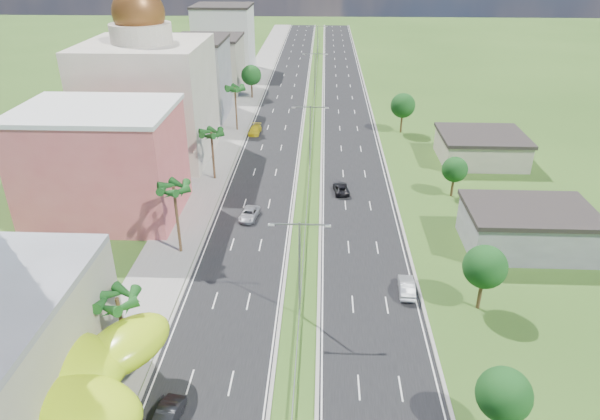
# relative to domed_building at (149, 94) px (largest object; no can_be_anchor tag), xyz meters

# --- Properties ---
(ground) EXTENTS (500.00, 500.00, 0.00)m
(ground) POSITION_rel_domed_building_xyz_m (28.00, -55.00, -11.35)
(ground) COLOR #2D5119
(ground) RESTS_ON ground
(road_left) EXTENTS (11.00, 260.00, 0.04)m
(road_left) POSITION_rel_domed_building_xyz_m (20.50, 35.00, -11.33)
(road_left) COLOR black
(road_left) RESTS_ON ground
(road_right) EXTENTS (11.00, 260.00, 0.04)m
(road_right) POSITION_rel_domed_building_xyz_m (35.50, 35.00, -11.33)
(road_right) COLOR black
(road_right) RESTS_ON ground
(sidewalk_left) EXTENTS (7.00, 260.00, 0.12)m
(sidewalk_left) POSITION_rel_domed_building_xyz_m (11.00, 35.00, -11.29)
(sidewalk_left) COLOR gray
(sidewalk_left) RESTS_ON ground
(median_guardrail) EXTENTS (0.10, 216.06, 0.76)m
(median_guardrail) POSITION_rel_domed_building_xyz_m (28.00, 16.99, -10.74)
(median_guardrail) COLOR gray
(median_guardrail) RESTS_ON ground
(streetlight_median_b) EXTENTS (6.04, 0.25, 11.00)m
(streetlight_median_b) POSITION_rel_domed_building_xyz_m (28.00, -45.00, -4.61)
(streetlight_median_b) COLOR gray
(streetlight_median_b) RESTS_ON ground
(streetlight_median_c) EXTENTS (6.04, 0.25, 11.00)m
(streetlight_median_c) POSITION_rel_domed_building_xyz_m (28.00, -5.00, -4.61)
(streetlight_median_c) COLOR gray
(streetlight_median_c) RESTS_ON ground
(streetlight_median_d) EXTENTS (6.04, 0.25, 11.00)m
(streetlight_median_d) POSITION_rel_domed_building_xyz_m (28.00, 40.00, -4.61)
(streetlight_median_d) COLOR gray
(streetlight_median_d) RESTS_ON ground
(streetlight_median_e) EXTENTS (6.04, 0.25, 11.00)m
(streetlight_median_e) POSITION_rel_domed_building_xyz_m (28.00, 85.00, -4.61)
(streetlight_median_e) COLOR gray
(streetlight_median_e) RESTS_ON ground
(lime_canopy) EXTENTS (18.00, 15.00, 7.40)m
(lime_canopy) POSITION_rel_domed_building_xyz_m (8.00, -59.00, -6.36)
(lime_canopy) COLOR #B7E015
(lime_canopy) RESTS_ON ground
(pink_shophouse) EXTENTS (20.00, 15.00, 15.00)m
(pink_shophouse) POSITION_rel_domed_building_xyz_m (0.00, -23.00, -3.85)
(pink_shophouse) COLOR #D25657
(pink_shophouse) RESTS_ON ground
(domed_building) EXTENTS (20.00, 20.00, 28.70)m
(domed_building) POSITION_rel_domed_building_xyz_m (0.00, 0.00, 0.00)
(domed_building) COLOR #BCB29C
(domed_building) RESTS_ON ground
(midrise_grey) EXTENTS (16.00, 15.00, 16.00)m
(midrise_grey) POSITION_rel_domed_building_xyz_m (1.00, 25.00, -3.35)
(midrise_grey) COLOR gray
(midrise_grey) RESTS_ON ground
(midrise_beige) EXTENTS (16.00, 15.00, 13.00)m
(midrise_beige) POSITION_rel_domed_building_xyz_m (1.00, 47.00, -4.85)
(midrise_beige) COLOR #9F9A83
(midrise_beige) RESTS_ON ground
(midrise_white) EXTENTS (16.00, 15.00, 18.00)m
(midrise_white) POSITION_rel_domed_building_xyz_m (1.00, 70.00, -2.35)
(midrise_white) COLOR silver
(midrise_white) RESTS_ON ground
(shed_near) EXTENTS (15.00, 10.00, 5.00)m
(shed_near) POSITION_rel_domed_building_xyz_m (56.00, -30.00, -8.85)
(shed_near) COLOR gray
(shed_near) RESTS_ON ground
(shed_far) EXTENTS (14.00, 12.00, 4.40)m
(shed_far) POSITION_rel_domed_building_xyz_m (58.00, -0.00, -9.15)
(shed_far) COLOR #9F9A83
(shed_far) RESTS_ON ground
(palm_tree_b) EXTENTS (3.60, 3.60, 8.10)m
(palm_tree_b) POSITION_rel_domed_building_xyz_m (12.50, -53.00, -4.29)
(palm_tree_b) COLOR #47301C
(palm_tree_b) RESTS_ON ground
(palm_tree_c) EXTENTS (3.60, 3.60, 9.60)m
(palm_tree_c) POSITION_rel_domed_building_xyz_m (12.50, -33.00, -2.85)
(palm_tree_c) COLOR #47301C
(palm_tree_c) RESTS_ON ground
(palm_tree_d) EXTENTS (3.60, 3.60, 8.60)m
(palm_tree_d) POSITION_rel_domed_building_xyz_m (12.50, -10.00, -3.81)
(palm_tree_d) COLOR #47301C
(palm_tree_d) RESTS_ON ground
(palm_tree_e) EXTENTS (3.60, 3.60, 9.40)m
(palm_tree_e) POSITION_rel_domed_building_xyz_m (12.50, 15.00, -3.05)
(palm_tree_e) COLOR #47301C
(palm_tree_e) RESTS_ON ground
(leafy_tree_lfar) EXTENTS (4.90, 4.90, 8.05)m
(leafy_tree_lfar) POSITION_rel_domed_building_xyz_m (12.50, 40.00, -5.78)
(leafy_tree_lfar) COLOR #47301C
(leafy_tree_lfar) RESTS_ON ground
(leafy_tree_ra) EXTENTS (4.20, 4.20, 6.90)m
(leafy_tree_ra) POSITION_rel_domed_building_xyz_m (44.00, -60.00, -6.58)
(leafy_tree_ra) COLOR #47301C
(leafy_tree_ra) RESTS_ON ground
(leafy_tree_rb) EXTENTS (4.55, 4.55, 7.47)m
(leafy_tree_rb) POSITION_rel_domed_building_xyz_m (47.00, -43.00, -6.18)
(leafy_tree_rb) COLOR #47301C
(leafy_tree_rb) RESTS_ON ground
(leafy_tree_rc) EXTENTS (3.85, 3.85, 6.33)m
(leafy_tree_rc) POSITION_rel_domed_building_xyz_m (50.00, -15.00, -6.98)
(leafy_tree_rc) COLOR #47301C
(leafy_tree_rc) RESTS_ON ground
(leafy_tree_rd) EXTENTS (4.90, 4.90, 8.05)m
(leafy_tree_rd) POSITION_rel_domed_building_xyz_m (46.00, 15.00, -5.78)
(leafy_tree_rd) COLOR #47301C
(leafy_tree_rd) RESTS_ON ground
(car_dark_left) EXTENTS (2.40, 4.97, 1.57)m
(car_dark_left) POSITION_rel_domed_building_xyz_m (17.90, -59.85, -10.53)
(car_dark_left) COLOR black
(car_dark_left) RESTS_ON road_left
(car_silver_mid_left) EXTENTS (2.88, 5.08, 1.34)m
(car_silver_mid_left) POSITION_rel_domed_building_xyz_m (19.97, -23.70, -10.65)
(car_silver_mid_left) COLOR #9E9FA5
(car_silver_mid_left) RESTS_ON road_left
(car_yellow_far_left) EXTENTS (2.36, 5.35, 1.53)m
(car_yellow_far_left) POSITION_rel_domed_building_xyz_m (16.45, 12.92, -10.55)
(car_yellow_far_left) COLOR yellow
(car_yellow_far_left) RESTS_ON road_left
(car_silver_right) EXTENTS (1.89, 4.79, 1.55)m
(car_silver_right) POSITION_rel_domed_building_xyz_m (39.71, -40.60, -10.54)
(car_silver_right) COLOR #B4B8BD
(car_silver_right) RESTS_ON road_right
(car_dark_far_right) EXTENTS (2.70, 4.91, 1.30)m
(car_dark_far_right) POSITION_rel_domed_building_xyz_m (33.11, -14.55, -10.66)
(car_dark_far_right) COLOR black
(car_dark_far_right) RESTS_ON road_right
(motorcycle) EXTENTS (0.64, 1.74, 1.09)m
(motorcycle) POSITION_rel_domed_building_xyz_m (16.84, -57.76, -10.77)
(motorcycle) COLOR black
(motorcycle) RESTS_ON road_left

